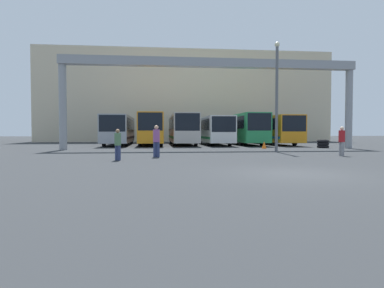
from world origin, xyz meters
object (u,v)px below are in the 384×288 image
object	(u,v)px
pedestrian_near_center	(118,144)
bus_slot_2	(182,128)
bus_slot_3	(214,129)
pedestrian_mid_left	(342,140)
bus_slot_0	(119,129)
pedestrian_mid_right	(156,140)
bus_slot_4	(243,128)
bus_slot_5	(273,129)
bus_slot_1	(151,127)
traffic_cone	(264,145)
tire_stack	(323,144)
lamp_post	(277,92)

from	to	relation	value
pedestrian_near_center	bus_slot_2	bearing A→B (deg)	-71.12
bus_slot_3	pedestrian_mid_left	distance (m)	18.30
bus_slot_3	pedestrian_mid_left	world-z (taller)	bus_slot_3
bus_slot_0	pedestrian_mid_right	size ratio (longest dim) A/B	6.61
bus_slot_4	bus_slot_5	xyz separation A→B (m)	(3.42, -0.15, -0.10)
bus_slot_1	bus_slot_2	size ratio (longest dim) A/B	0.98
bus_slot_3	bus_slot_4	bearing A→B (deg)	8.84
bus_slot_1	bus_slot_2	distance (m)	3.43
pedestrian_mid_left	bus_slot_5	bearing A→B (deg)	165.79
bus_slot_4	traffic_cone	bearing A→B (deg)	-93.60
pedestrian_mid_left	bus_slot_2	bearing A→B (deg)	-163.37
pedestrian_mid_right	traffic_cone	distance (m)	12.78
bus_slot_3	pedestrian_near_center	size ratio (longest dim) A/B	6.86
bus_slot_3	bus_slot_4	xyz separation A→B (m)	(3.42, 0.53, 0.17)
bus_slot_3	pedestrian_mid_right	distance (m)	18.60
bus_slot_2	bus_slot_5	distance (m)	10.27
bus_slot_3	pedestrian_mid_right	bearing A→B (deg)	-109.94
bus_slot_3	bus_slot_5	world-z (taller)	bus_slot_5
bus_slot_0	pedestrian_mid_left	size ratio (longest dim) A/B	6.83
bus_slot_2	pedestrian_near_center	distance (m)	20.58
bus_slot_4	traffic_cone	xyz separation A→B (m)	(-0.57, -9.14, -1.59)
bus_slot_5	pedestrian_near_center	distance (m)	24.95
bus_slot_2	pedestrian_near_center	xyz separation A→B (m)	(-4.86, -19.97, -1.04)
pedestrian_mid_left	tire_stack	world-z (taller)	pedestrian_mid_left
bus_slot_4	traffic_cone	distance (m)	9.30
bus_slot_1	pedestrian_mid_right	distance (m)	17.91
pedestrian_near_center	lamp_post	size ratio (longest dim) A/B	0.20
bus_slot_1	bus_slot_5	xyz separation A→B (m)	(13.69, -0.03, -0.10)
bus_slot_2	pedestrian_mid_left	world-z (taller)	bus_slot_2
bus_slot_1	tire_stack	size ratio (longest dim) A/B	11.22
pedestrian_mid_right	tire_stack	xyz separation A→B (m)	(14.82, 9.58, -0.60)
bus_slot_4	lamp_post	world-z (taller)	lamp_post
bus_slot_3	traffic_cone	world-z (taller)	bus_slot_3
pedestrian_mid_left	pedestrian_mid_right	xyz separation A→B (m)	(-10.96, 0.23, 0.03)
bus_slot_4	tire_stack	size ratio (longest dim) A/B	11.46
bus_slot_2	bus_slot_3	size ratio (longest dim) A/B	1.10
bus_slot_5	pedestrian_mid_right	size ratio (longest dim) A/B	6.43
bus_slot_1	pedestrian_near_center	bearing A→B (deg)	-94.13
pedestrian_mid_left	tire_stack	bearing A→B (deg)	151.28
bus_slot_5	tire_stack	world-z (taller)	bus_slot_5
bus_slot_4	pedestrian_near_center	size ratio (longest dim) A/B	7.53
bus_slot_1	traffic_cone	distance (m)	13.34
bus_slot_0	pedestrian_mid_left	xyz separation A→B (m)	(14.89, -18.23, -0.84)
pedestrian_near_center	traffic_cone	distance (m)	15.54
pedestrian_mid_right	bus_slot_1	bearing A→B (deg)	-76.32
bus_slot_0	pedestrian_mid_left	distance (m)	23.56
bus_slot_4	bus_slot_3	bearing A→B (deg)	-171.16
bus_slot_4	tire_stack	xyz separation A→B (m)	(5.06, -8.43, -1.54)
bus_slot_2	bus_slot_3	distance (m)	3.47
bus_slot_3	bus_slot_5	bearing A→B (deg)	3.18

